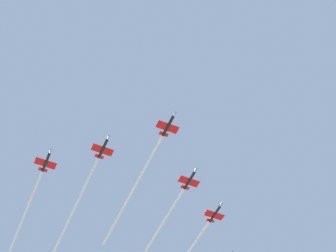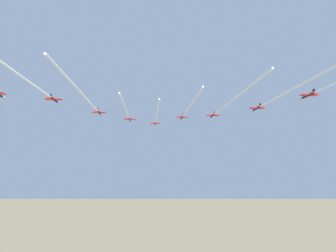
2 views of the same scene
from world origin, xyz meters
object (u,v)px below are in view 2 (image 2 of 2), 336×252
jet_lead (156,117)px  jet_port_trail (283,94)px  jet_starboard_inner (187,110)px  jet_port_inner (127,113)px  jet_port_outer (87,100)px  jet_starboard_outer (226,105)px  jet_center_rear (28,81)px

jet_lead → jet_port_trail: jet_lead is taller
jet_starboard_inner → jet_lead: bearing=133.6°
jet_starboard_inner → jet_port_inner: bearing=176.1°
jet_port_outer → jet_starboard_outer: jet_port_outer is taller
jet_port_outer → jet_center_rear: 27.47m
jet_starboard_outer → jet_port_trail: jet_starboard_outer is taller
jet_port_inner → jet_port_outer: 27.40m
jet_starboard_outer → jet_port_trail: 27.62m
jet_port_outer → jet_port_trail: size_ratio=1.09×
jet_lead → jet_port_outer: bearing=-132.4°
jet_lead → jet_center_rear: 77.44m
jet_port_trail → jet_port_inner: bearing=148.1°
jet_port_inner → jet_port_outer: jet_port_outer is taller
jet_starboard_inner → jet_port_outer: jet_starboard_inner is taller
jet_lead → jet_port_outer: 50.03m
jet_lead → jet_center_rear: bearing=-130.8°
jet_port_outer → jet_center_rear: (23.14, -14.79, 0.90)m
jet_port_trail → jet_port_outer: bearing=166.4°
jet_port_outer → jet_center_rear: size_ratio=1.05×
jet_port_inner → jet_starboard_inner: 33.86m
jet_lead → jet_starboard_inner: (16.07, 18.43, 0.90)m
jet_starboard_inner → jet_starboard_outer: bearing=-46.5°
jet_port_inner → jet_lead: bearing=42.4°
jet_port_inner → jet_port_trail: bearing=-31.9°
jet_port_inner → jet_center_rear: size_ratio=0.82×
jet_port_outer → jet_port_inner: bearing=52.0°
jet_center_rear → jet_port_trail: (-10.64, 100.64, -2.45)m
jet_port_outer → jet_starboard_inner: bearing=20.8°
jet_port_trail → jet_center_rear: bearing=-179.3°
jet_port_inner → jet_starboard_inner: (-0.81, 33.80, 1.80)m
jet_port_inner → jet_center_rear: (46.16, -29.59, 2.13)m
jet_lead → jet_port_outer: size_ratio=0.88×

